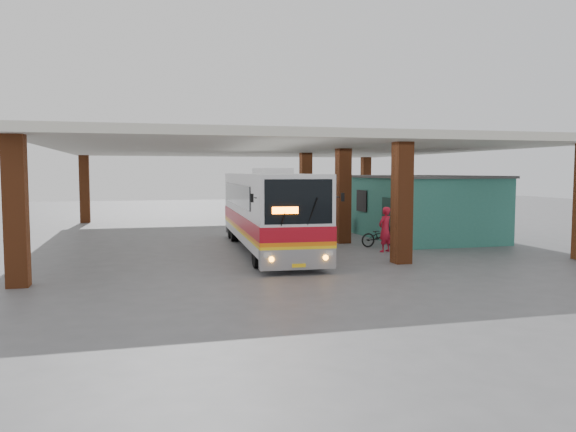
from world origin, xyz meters
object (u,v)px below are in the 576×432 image
(coach_bus, at_px, (268,210))
(pedestrian, at_px, (385,229))
(red_chair, at_px, (347,226))
(motorcycle, at_px, (380,236))

(coach_bus, height_order, pedestrian, coach_bus)
(red_chair, bearing_deg, coach_bus, -117.20)
(pedestrian, bearing_deg, red_chair, -124.97)
(red_chair, bearing_deg, pedestrian, -78.49)
(coach_bus, bearing_deg, pedestrian, -15.46)
(coach_bus, distance_m, pedestrian, 4.89)
(motorcycle, xyz_separation_m, pedestrian, (-0.49, -1.54, 0.45))
(pedestrian, distance_m, red_chair, 6.86)
(pedestrian, relative_size, red_chair, 2.10)
(pedestrian, xyz_separation_m, red_chair, (0.93, 6.77, -0.52))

